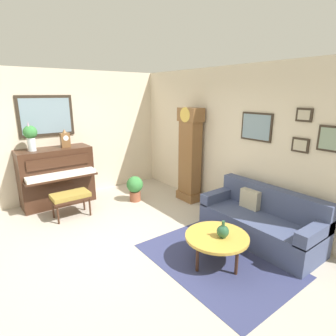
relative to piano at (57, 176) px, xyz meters
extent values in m
cube|color=#B2A899|center=(2.23, 0.27, -0.66)|extent=(6.40, 6.00, 0.10)
cube|color=beige|center=(-0.37, 0.27, 0.79)|extent=(0.10, 4.90, 2.80)
cube|color=#33281E|center=(-0.30, 0.00, 1.24)|extent=(0.03, 1.10, 0.84)
cube|color=#7A93A3|center=(-0.29, 0.00, 1.24)|extent=(0.01, 0.98, 0.72)
cube|color=beige|center=(2.23, 2.67, 0.79)|extent=(5.30, 0.10, 2.80)
cube|color=#33281E|center=(2.98, 2.61, 1.14)|extent=(0.60, 0.03, 0.48)
cube|color=#7A93A3|center=(2.98, 2.59, 1.14)|extent=(0.54, 0.01, 0.42)
cube|color=#33281E|center=(3.78, 2.61, 1.39)|extent=(0.24, 0.03, 0.20)
cube|color=#BCB299|center=(3.78, 2.59, 1.39)|extent=(0.18, 0.01, 0.14)
cube|color=#33281E|center=(3.78, 2.61, 0.94)|extent=(0.26, 0.03, 0.22)
cube|color=#BCB299|center=(3.78, 2.59, 0.94)|extent=(0.20, 0.01, 0.16)
cube|color=navy|center=(3.52, 1.18, -0.61)|extent=(2.10, 1.50, 0.01)
cube|color=#3D2316|center=(-0.02, 0.00, -0.01)|extent=(0.60, 1.44, 1.21)
cube|color=#3D2316|center=(0.41, 0.00, 0.07)|extent=(0.28, 1.38, 0.04)
cube|color=white|center=(0.41, 0.00, 0.13)|extent=(0.26, 1.32, 0.08)
cube|color=#3D2316|center=(0.30, 0.00, 0.37)|extent=(0.03, 1.20, 0.20)
cube|color=#3D2316|center=(0.84, 0.00, -0.23)|extent=(0.42, 0.70, 0.04)
cube|color=olive|center=(0.84, 0.00, -0.17)|extent=(0.40, 0.68, 0.08)
cylinder|color=#3D2316|center=(1.00, -0.30, -0.43)|extent=(0.04, 0.04, 0.36)
cylinder|color=#3D2316|center=(1.00, 0.30, -0.43)|extent=(0.04, 0.04, 0.36)
cylinder|color=#3D2316|center=(0.68, -0.30, -0.43)|extent=(0.04, 0.04, 0.36)
cylinder|color=#3D2316|center=(0.68, 0.30, -0.43)|extent=(0.04, 0.04, 0.36)
cube|color=brown|center=(1.52, 2.39, -0.52)|extent=(0.52, 0.34, 0.18)
cube|color=brown|center=(1.52, 2.39, 0.28)|extent=(0.44, 0.28, 1.78)
cube|color=brown|center=(1.52, 2.39, 1.27)|extent=(0.52, 0.32, 0.28)
cylinder|color=gold|center=(1.52, 2.24, 1.27)|extent=(0.30, 0.02, 0.30)
cylinder|color=gold|center=(1.52, 2.34, 0.34)|extent=(0.03, 0.03, 0.70)
cube|color=#424C70|center=(3.52, 2.12, -0.40)|extent=(1.90, 0.80, 0.42)
cube|color=#424C70|center=(3.52, 2.42, 0.01)|extent=(1.90, 0.20, 0.44)
cube|color=#424C70|center=(2.66, 2.12, -0.11)|extent=(0.18, 0.80, 0.20)
cube|color=#424C70|center=(4.38, 2.12, -0.11)|extent=(0.18, 0.80, 0.20)
cube|color=#B7AD93|center=(3.22, 2.26, -0.03)|extent=(0.34, 0.12, 0.32)
cylinder|color=gold|center=(3.52, 1.14, -0.22)|extent=(0.88, 0.88, 0.04)
torus|color=#3D2316|center=(3.52, 1.14, -0.22)|extent=(0.88, 0.88, 0.04)
cylinder|color=#3D2316|center=(3.52, 1.50, -0.43)|extent=(0.04, 0.04, 0.37)
cylinder|color=#3D2316|center=(3.88, 1.14, -0.43)|extent=(0.04, 0.04, 0.37)
cylinder|color=#3D2316|center=(3.52, 0.78, -0.43)|extent=(0.04, 0.04, 0.37)
cylinder|color=#3D2316|center=(3.16, 1.14, -0.43)|extent=(0.04, 0.04, 0.37)
cube|color=brown|center=(0.00, 0.25, 0.75)|extent=(0.12, 0.18, 0.30)
cylinder|color=white|center=(0.06, 0.25, 0.80)|extent=(0.01, 0.11, 0.11)
cone|color=brown|center=(0.00, 0.25, 0.94)|extent=(0.10, 0.10, 0.08)
cylinder|color=silver|center=(0.00, -0.40, 0.73)|extent=(0.15, 0.15, 0.26)
sphere|color=#387F3D|center=(0.00, -0.40, 0.97)|extent=(0.26, 0.26, 0.26)
cone|color=#D199B7|center=(0.03, -0.42, 1.10)|extent=(0.06, 0.06, 0.16)
cylinder|color=#234C33|center=(3.60, 1.17, -0.19)|extent=(0.09, 0.09, 0.01)
sphere|color=#285638|center=(3.60, 1.17, -0.12)|extent=(0.17, 0.17, 0.17)
cylinder|color=#285638|center=(3.60, 1.17, 0.00)|extent=(0.04, 0.04, 0.08)
cylinder|color=#935138|center=(0.87, 1.39, -0.50)|extent=(0.24, 0.24, 0.22)
sphere|color=#387F3D|center=(0.87, 1.39, -0.23)|extent=(0.36, 0.36, 0.36)
camera|label=1|loc=(5.82, -1.43, 1.70)|focal=29.18mm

